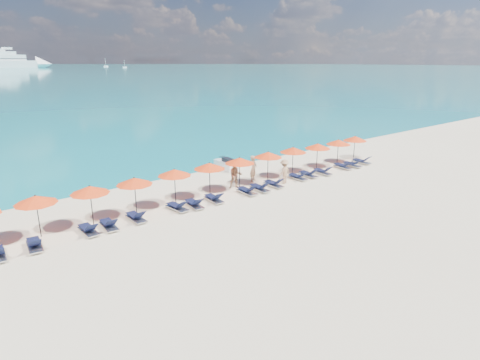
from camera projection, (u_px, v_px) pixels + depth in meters
ground at (271, 210)px, 24.30m from camera, size 1400.00×1400.00×0.00m
cruise_ship at (2, 61)px, 485.01m from camera, size 114.32×25.80×31.56m
sailboat_near at (106, 66)px, 571.44m from camera, size 6.28×2.09×11.51m
sailboat_far at (125, 67)px, 502.48m from camera, size 5.18×1.73×9.50m
jetski at (227, 164)px, 33.44m from camera, size 1.23×2.70×0.93m
beachgoer_a at (253, 168)px, 29.88m from camera, size 0.85×0.74×1.95m
beachgoer_b at (236, 175)px, 28.21m from camera, size 1.07×0.92×1.91m
beachgoer_c at (284, 172)px, 29.32m from camera, size 1.24×0.73×1.80m
umbrella_1 at (36, 200)px, 20.07m from camera, size 2.10×2.10×2.28m
umbrella_2 at (90, 190)px, 21.59m from camera, size 2.10×2.10×2.28m
umbrella_3 at (134, 181)px, 23.13m from camera, size 2.10×2.10×2.28m
umbrella_4 at (174, 172)px, 24.92m from camera, size 2.10×2.10×2.28m
umbrella_5 at (209, 166)px, 26.48m from camera, size 2.10×2.10×2.28m
umbrella_6 at (240, 160)px, 27.91m from camera, size 2.10×2.10×2.28m
umbrella_7 at (268, 155)px, 29.66m from camera, size 2.10×2.10×2.28m
umbrella_8 at (293, 150)px, 31.25m from camera, size 2.10×2.10×2.28m
umbrella_9 at (318, 146)px, 32.63m from camera, size 2.10×2.10×2.28m
umbrella_10 at (338, 142)px, 34.22m from camera, size 2.10×2.10×2.28m
umbrella_11 at (355, 138)px, 35.79m from camera, size 2.10×2.10×2.28m
lounger_2 at (34, 244)px, 19.22m from camera, size 0.79×1.76×0.66m
lounger_3 at (88, 229)px, 20.92m from camera, size 0.67×1.72×0.66m
lounger_4 at (109, 224)px, 21.55m from camera, size 0.72×1.73×0.66m
lounger_5 at (136, 217)px, 22.60m from camera, size 0.63×1.70×0.66m
lounger_6 at (177, 207)px, 24.19m from camera, size 0.78×1.75×0.66m
lounger_7 at (194, 204)px, 24.67m from camera, size 0.78×1.75×0.66m
lounger_8 at (214, 198)px, 25.65m from camera, size 0.74×1.74×0.66m
lounger_9 at (247, 191)px, 27.12m from camera, size 0.68×1.72×0.66m
lounger_10 at (260, 188)px, 27.79m from camera, size 0.69×1.72×0.66m
lounger_11 at (274, 184)px, 28.71m from camera, size 0.64×1.71×0.66m
lounger_12 at (298, 177)px, 30.43m from camera, size 0.62×1.70×0.66m
lounger_13 at (308, 174)px, 31.16m from camera, size 0.75×1.74×0.66m
lounger_14 at (323, 171)px, 31.85m from camera, size 0.77×1.75×0.66m
lounger_15 at (343, 166)px, 33.52m from camera, size 0.75×1.74×0.66m
lounger_16 at (352, 164)px, 34.08m from camera, size 0.68×1.72×0.66m
lounger_17 at (362, 161)px, 35.15m from camera, size 0.67×1.72×0.66m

